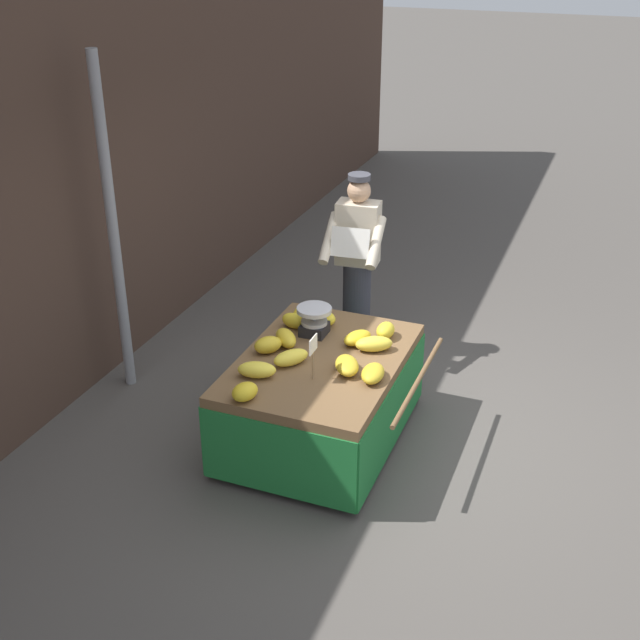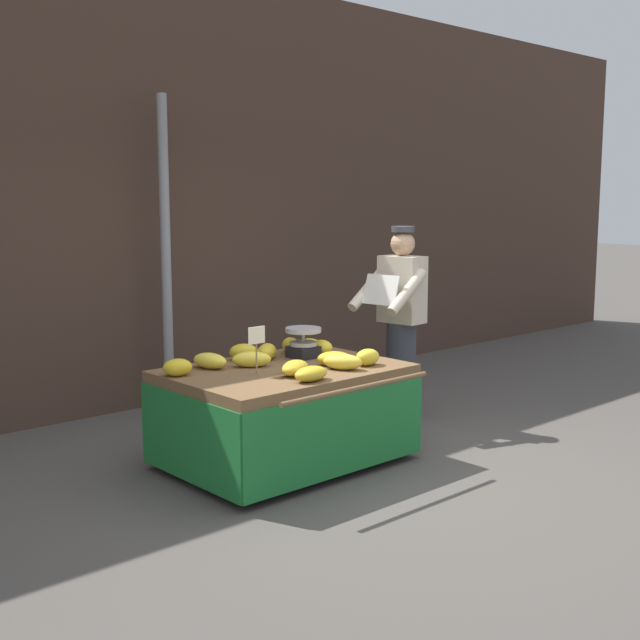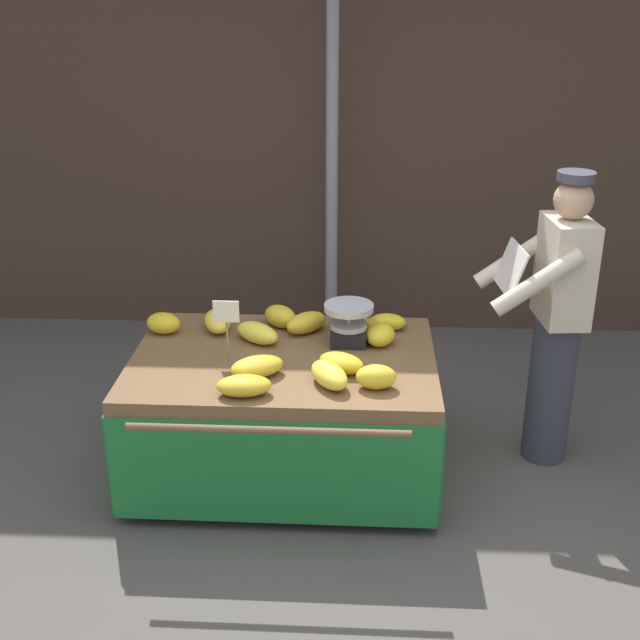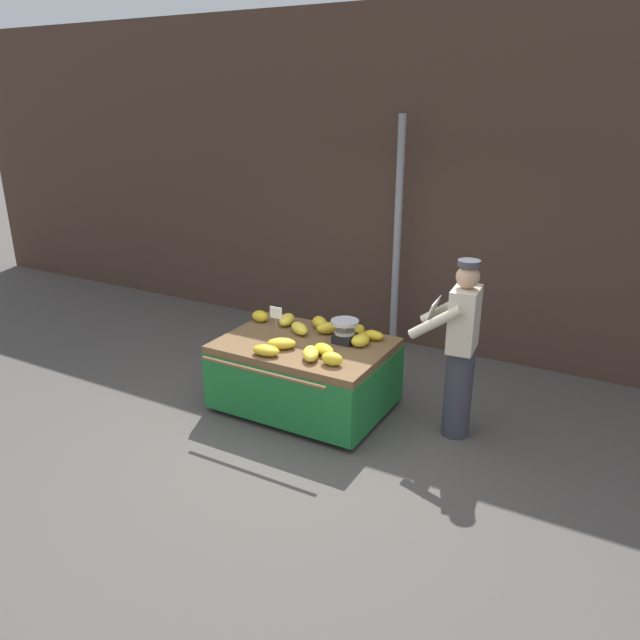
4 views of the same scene
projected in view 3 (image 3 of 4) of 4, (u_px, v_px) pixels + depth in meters
The scene contains 21 objects.
ground_plane at pixel (335, 544), 4.08m from camera, with size 60.00×60.00×0.00m, color #514C47.
back_wall at pixel (351, 68), 6.03m from camera, with size 16.00×0.24×4.08m, color #473328.
street_pole at pixel (332, 159), 5.90m from camera, with size 0.09×0.09×2.87m, color gray.
banana_cart at pixel (284, 387), 4.51m from camera, with size 1.69×1.39×0.73m.
weighing_scale at pixel (349, 324), 4.55m from camera, with size 0.28×0.28×0.23m.
price_sign at pixel (226, 317), 4.31m from camera, with size 0.14×0.01×0.34m.
banana_bunch_0 at pixel (388, 322), 4.76m from camera, with size 0.13×0.21×0.10m, color gold.
banana_bunch_1 at pixel (376, 377), 4.06m from camera, with size 0.14×0.21×0.12m, color yellow.
banana_bunch_2 at pixel (257, 367), 4.19m from camera, with size 0.17×0.28×0.11m, color gold.
banana_bunch_3 at pixel (374, 329), 4.67m from camera, with size 0.13×0.23×0.09m, color gold.
banana_bunch_4 at pixel (257, 333), 4.59m from camera, with size 0.14×0.29×0.12m, color yellow.
banana_bunch_5 at pixel (306, 323), 4.72m from camera, with size 0.14×0.27×0.12m, color gold.
banana_bunch_6 at pixel (218, 321), 4.75m from camera, with size 0.15×0.28×0.11m, color yellow.
banana_bunch_7 at pixel (244, 386), 4.00m from camera, with size 0.16×0.27×0.10m, color gold.
banana_bunch_8 at pixel (280, 316), 4.80m from camera, with size 0.15×0.22×0.13m, color gold.
banana_bunch_9 at pixel (380, 335), 4.55m from camera, with size 0.16×0.20×0.12m, color yellow.
banana_bunch_10 at pixel (163, 323), 4.71m from camera, with size 0.16×0.20×0.12m, color gold.
banana_bunch_11 at pixel (341, 363), 4.24m from camera, with size 0.15×0.25×0.10m, color gold.
banana_bunch_12 at pixel (356, 320), 4.75m from camera, with size 0.11×0.21×0.13m, color yellow.
banana_bunch_13 at pixel (329, 375), 4.09m from camera, with size 0.15×0.29×0.12m, color yellow.
vendor_person at pixel (556, 321), 4.52m from camera, with size 0.61×0.55×1.71m.
Camera 3 is at (0.11, -3.33, 2.62)m, focal length 45.39 mm.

